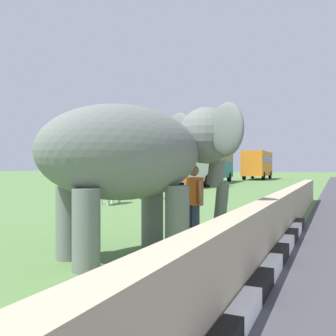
% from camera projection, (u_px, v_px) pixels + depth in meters
% --- Properties ---
extents(barrier_parapet, '(28.00, 0.36, 1.00)m').
position_uv_depth(barrier_parapet, '(239.00, 252.00, 4.91)').
color(barrier_parapet, tan).
rests_on(barrier_parapet, ground_plane).
extents(elephant, '(3.95, 3.56, 2.84)m').
position_uv_depth(elephant, '(142.00, 155.00, 6.79)').
color(elephant, slate).
rests_on(elephant, ground_plane).
extents(person_handler, '(0.48, 0.57, 1.66)m').
position_uv_depth(person_handler, '(194.00, 200.00, 7.85)').
color(person_handler, navy).
rests_on(person_handler, ground_plane).
extents(bus_white, '(8.54, 4.10, 3.50)m').
position_uv_depth(bus_white, '(175.00, 160.00, 27.44)').
color(bus_white, silver).
rests_on(bus_white, ground_plane).
extents(bus_teal, '(9.55, 3.15, 3.50)m').
position_uv_depth(bus_teal, '(212.00, 162.00, 37.48)').
color(bus_teal, teal).
rests_on(bus_teal, ground_plane).
extents(bus_orange, '(9.09, 2.79, 3.50)m').
position_uv_depth(bus_orange, '(258.00, 163.00, 46.93)').
color(bus_orange, orange).
rests_on(bus_orange, ground_plane).
extents(cow_near, '(1.89, 0.63, 1.23)m').
position_uv_depth(cow_near, '(110.00, 184.00, 16.03)').
color(cow_near, beige).
rests_on(cow_near, ground_plane).
extents(cow_mid, '(1.67, 1.59, 1.23)m').
position_uv_depth(cow_mid, '(149.00, 182.00, 18.39)').
color(cow_mid, beige).
rests_on(cow_mid, ground_plane).
extents(hill_east, '(25.83, 20.67, 9.90)m').
position_uv_depth(hill_east, '(150.00, 176.00, 64.95)').
color(hill_east, slate).
rests_on(hill_east, ground_plane).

